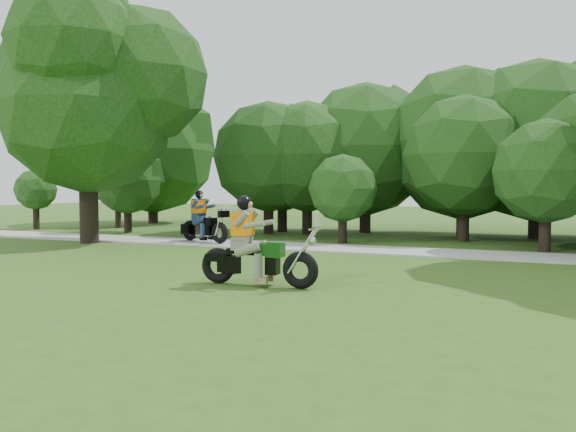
% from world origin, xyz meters
% --- Properties ---
extents(ground, '(100.00, 100.00, 0.00)m').
position_xyz_m(ground, '(0.00, 0.00, 0.00)').
color(ground, '#335418').
rests_on(ground, ground).
extents(walkway, '(60.00, 2.20, 0.06)m').
position_xyz_m(walkway, '(0.00, 8.00, 0.03)').
color(walkway, '#9B9B96').
rests_on(walkway, ground).
extents(tree_line, '(39.44, 12.22, 7.66)m').
position_xyz_m(tree_line, '(1.91, 14.53, 3.63)').
color(tree_line, black).
rests_on(tree_line, ground).
extents(big_tree_west, '(8.64, 6.56, 9.96)m').
position_xyz_m(big_tree_west, '(-10.54, 6.85, 5.76)').
color(big_tree_west, black).
rests_on(big_tree_west, ground).
extents(chopper_motorcycle, '(2.68, 0.71, 1.91)m').
position_xyz_m(chopper_motorcycle, '(-0.87, 0.70, 0.71)').
color(chopper_motorcycle, black).
rests_on(chopper_motorcycle, ground).
extents(touring_motorcycle, '(2.42, 1.34, 1.90)m').
position_xyz_m(touring_motorcycle, '(-6.52, 7.95, 0.75)').
color(touring_motorcycle, black).
rests_on(touring_motorcycle, walkway).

